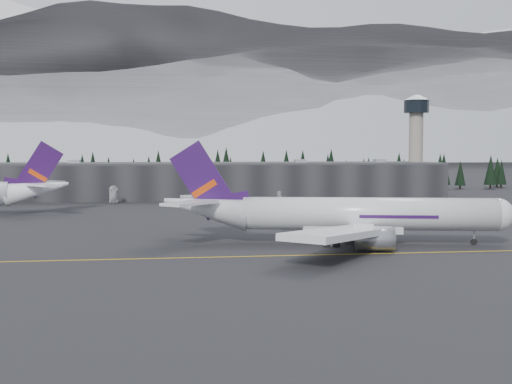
{
  "coord_description": "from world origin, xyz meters",
  "views": [
    {
      "loc": [
        -16.29,
        -104.29,
        17.4
      ],
      "look_at": [
        0.0,
        20.0,
        9.0
      ],
      "focal_mm": 45.0,
      "sensor_mm": 36.0,
      "label": 1
    }
  ],
  "objects": [
    {
      "name": "ground",
      "position": [
        0.0,
        0.0,
        0.0
      ],
      "size": [
        1400.0,
        1400.0,
        0.0
      ],
      "primitive_type": "plane",
      "color": "black",
      "rests_on": "ground"
    },
    {
      "name": "treeline",
      "position": [
        0.0,
        162.0,
        7.5
      ],
      "size": [
        360.0,
        20.0,
        15.0
      ],
      "primitive_type": "cube",
      "color": "black",
      "rests_on": "ground"
    },
    {
      "name": "control_tower",
      "position": [
        75.0,
        128.0,
        23.41
      ],
      "size": [
        10.0,
        10.0,
        37.7
      ],
      "color": "gray",
      "rests_on": "ground"
    },
    {
      "name": "jet_main",
      "position": [
        13.93,
        10.38,
        5.37
      ],
      "size": [
        64.06,
        58.58,
        19.03
      ],
      "rotation": [
        0.0,
        0.0,
        -0.2
      ],
      "color": "silver",
      "rests_on": "ground"
    },
    {
      "name": "terminal",
      "position": [
        0.0,
        125.0,
        6.3
      ],
      "size": [
        160.0,
        30.0,
        12.6
      ],
      "color": "black",
      "rests_on": "ground"
    },
    {
      "name": "mountain_ridge",
      "position": [
        0.0,
        1000.0,
        0.0
      ],
      "size": [
        4400.0,
        900.0,
        420.0
      ],
      "primitive_type": null,
      "color": "white",
      "rests_on": "ground"
    },
    {
      "name": "taxiline",
      "position": [
        0.0,
        -2.0,
        0.01
      ],
      "size": [
        400.0,
        0.4,
        0.02
      ],
      "primitive_type": "cube",
      "color": "gold",
      "rests_on": "ground"
    },
    {
      "name": "gse_vehicle_b",
      "position": [
        17.71,
        96.48,
        0.7
      ],
      "size": [
        4.4,
        3.06,
        1.39
      ],
      "primitive_type": "imported",
      "rotation": [
        0.0,
        0.0,
        -1.19
      ],
      "color": "silver",
      "rests_on": "ground"
    },
    {
      "name": "gse_vehicle_a",
      "position": [
        -35.08,
        104.09,
        0.79
      ],
      "size": [
        5.23,
        6.23,
        1.58
      ],
      "primitive_type": "imported",
      "rotation": [
        0.0,
        0.0,
        0.55
      ],
      "color": "silver",
      "rests_on": "ground"
    }
  ]
}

